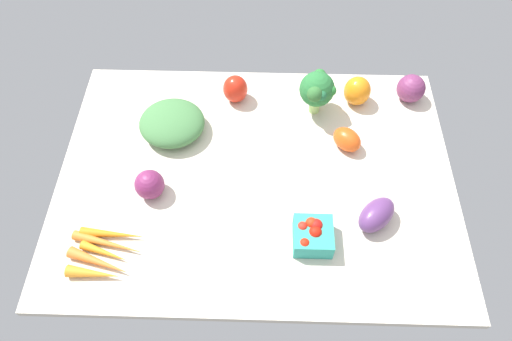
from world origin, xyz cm
name	(u,v)px	position (x,y,z in cm)	size (l,w,h in cm)	color
tablecloth	(256,177)	(0.00, 0.00, 1.00)	(104.00, 76.00, 2.00)	beige
eggplant	(376,215)	(29.51, -13.00, 5.33)	(11.14, 6.66, 6.66)	#5E346E
red_onion_center	(150,184)	(-26.60, -6.16, 5.77)	(7.54, 7.54, 7.54)	#772756
roma_tomato	(347,139)	(24.36, 10.16, 4.98)	(8.30, 5.97, 5.97)	#DF4F17
leafy_greens_clump	(172,123)	(-23.62, 14.22, 5.48)	(17.24, 18.09, 6.96)	#447B43
bell_pepper_orange	(357,91)	(28.46, 26.89, 6.37)	(7.71, 7.71, 8.73)	orange
berry_basket	(313,235)	(13.87, -18.67, 5.13)	(9.25, 9.25, 6.45)	teal
red_onion_near_basket	(411,88)	(44.24, 28.57, 6.08)	(8.17, 8.17, 8.17)	#732F5C
bell_pepper_red	(235,89)	(-6.73, 26.82, 6.23)	(7.14, 7.14, 8.45)	red
broccoli_head	(317,89)	(16.32, 22.88, 10.79)	(10.05, 11.62, 13.72)	#A4CE73
carrot_bunch	(104,254)	(-35.08, -24.01, 3.31)	(18.03, 13.72, 2.91)	orange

